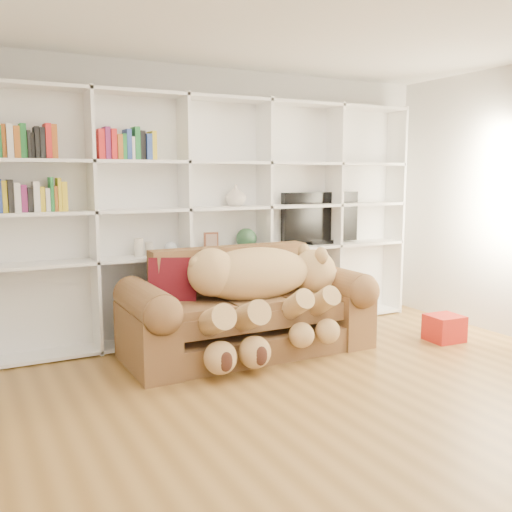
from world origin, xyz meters
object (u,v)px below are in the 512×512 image
teddy_bear (261,285)px  sofa (246,313)px  tv (320,218)px  gift_box (444,328)px

teddy_bear → sofa: bearing=103.9°
sofa → tv: size_ratio=2.32×
gift_box → tv: tv is taller
teddy_bear → tv: size_ratio=1.68×
sofa → tv: 1.65m
teddy_bear → gift_box: teddy_bear is taller
teddy_bear → tv: (1.22, 0.88, 0.50)m
gift_box → sofa: bearing=161.8°
gift_box → teddy_bear: bearing=166.8°
teddy_bear → tv: bearing=34.9°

